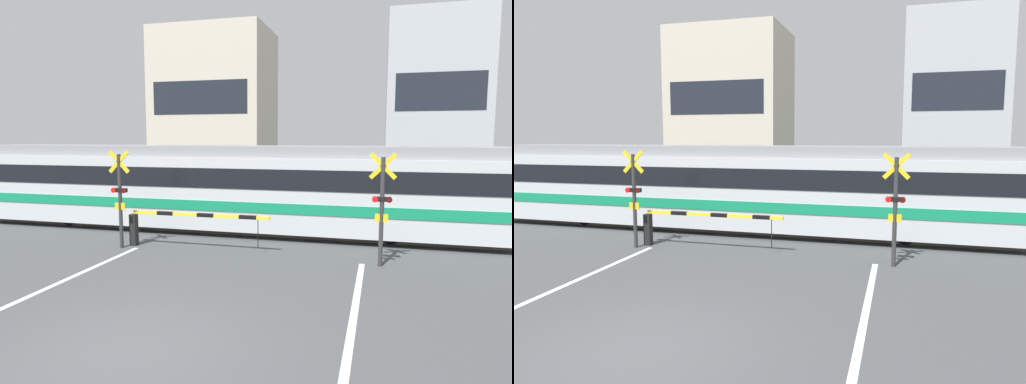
% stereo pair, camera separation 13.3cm
% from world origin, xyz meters
% --- Properties ---
extents(ground_plane, '(160.00, 160.00, 0.00)m').
position_xyz_m(ground_plane, '(0.00, 0.00, 0.00)').
color(ground_plane, '#444749').
extents(rail_track_near, '(50.00, 0.10, 0.08)m').
position_xyz_m(rail_track_near, '(0.00, 8.42, 0.04)').
color(rail_track_near, '#6B6051').
rests_on(rail_track_near, ground_plane).
extents(rail_track_far, '(50.00, 0.10, 0.08)m').
position_xyz_m(rail_track_far, '(0.00, 9.85, 0.04)').
color(rail_track_far, '#6B6051').
rests_on(rail_track_far, ground_plane).
extents(road_stripe_left, '(0.14, 9.88, 0.01)m').
position_xyz_m(road_stripe_left, '(-3.25, 0.94, 0.00)').
color(road_stripe_left, white).
rests_on(road_stripe_left, ground_plane).
extents(road_stripe_right, '(0.14, 9.88, 0.01)m').
position_xyz_m(road_stripe_right, '(3.25, 0.94, 0.00)').
color(road_stripe_right, white).
rests_on(road_stripe_right, ground_plane).
extents(commuter_train, '(18.62, 2.81, 2.97)m').
position_xyz_m(commuter_train, '(-1.75, 9.14, 1.59)').
color(commuter_train, silver).
rests_on(commuter_train, ground_plane).
extents(crossing_barrier_near, '(4.33, 0.20, 1.08)m').
position_xyz_m(crossing_barrier_near, '(-2.24, 6.18, 0.79)').
color(crossing_barrier_near, black).
rests_on(crossing_barrier_near, ground_plane).
extents(crossing_barrier_far, '(4.33, 0.20, 1.08)m').
position_xyz_m(crossing_barrier_far, '(2.24, 12.24, 0.79)').
color(crossing_barrier_far, black).
rests_on(crossing_barrier_far, ground_plane).
extents(crossing_signal_left, '(0.68, 0.15, 2.89)m').
position_xyz_m(crossing_signal_left, '(-3.70, 5.81, 1.59)').
color(crossing_signal_left, '#333333').
rests_on(crossing_signal_left, ground_plane).
extents(crossing_signal_right, '(0.68, 0.15, 2.89)m').
position_xyz_m(crossing_signal_right, '(3.70, 5.81, 1.59)').
color(crossing_signal_right, '#333333').
rests_on(crossing_signal_right, ground_plane).
extents(pedestrian, '(0.38, 0.22, 1.67)m').
position_xyz_m(pedestrian, '(-0.16, 14.37, 0.96)').
color(pedestrian, '#23232D').
rests_on(pedestrian, ground_plane).
extents(building_left_of_street, '(7.61, 5.95, 10.54)m').
position_xyz_m(building_left_of_street, '(-7.66, 24.58, 5.27)').
color(building_left_of_street, beige).
rests_on(building_left_of_street, ground_plane).
extents(building_right_of_street, '(5.68, 5.95, 10.55)m').
position_xyz_m(building_right_of_street, '(6.70, 24.58, 5.28)').
color(building_right_of_street, '#B2B7BC').
rests_on(building_right_of_street, ground_plane).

